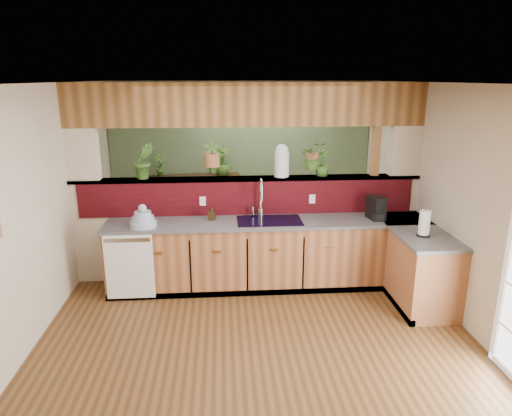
{
  "coord_description": "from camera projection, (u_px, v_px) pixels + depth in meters",
  "views": [
    {
      "loc": [
        -0.33,
        -4.54,
        2.66
      ],
      "look_at": [
        0.06,
        0.7,
        1.15
      ],
      "focal_mm": 32.0,
      "sensor_mm": 36.0,
      "label": 1
    }
  ],
  "objects": [
    {
      "name": "ground",
      "position": [
        255.0,
        324.0,
        5.1
      ],
      "size": [
        4.6,
        7.0,
        0.01
      ],
      "primitive_type": "cube",
      "color": "#533519",
      "rests_on": "ground"
    },
    {
      "name": "ceiling",
      "position": [
        255.0,
        84.0,
        4.39
      ],
      "size": [
        4.6,
        7.0,
        0.01
      ],
      "primitive_type": "cube",
      "color": "brown",
      "rests_on": "ground"
    },
    {
      "name": "wall_back",
      "position": [
        241.0,
        157.0,
        8.1
      ],
      "size": [
        4.6,
        0.02,
        2.6
      ],
      "primitive_type": "cube",
      "color": "beige",
      "rests_on": "ground"
    },
    {
      "name": "wall_left",
      "position": [
        27.0,
        218.0,
        4.58
      ],
      "size": [
        0.02,
        7.0,
        2.6
      ],
      "primitive_type": "cube",
      "color": "beige",
      "rests_on": "ground"
    },
    {
      "name": "wall_right",
      "position": [
        468.0,
        208.0,
        4.91
      ],
      "size": [
        0.02,
        7.0,
        2.6
      ],
      "primitive_type": "cube",
      "color": "beige",
      "rests_on": "ground"
    },
    {
      "name": "pass_through_partition",
      "position": [
        250.0,
        192.0,
        6.07
      ],
      "size": [
        4.6,
        0.21,
        2.6
      ],
      "color": "beige",
      "rests_on": "ground"
    },
    {
      "name": "pass_through_ledge",
      "position": [
        248.0,
        179.0,
        6.02
      ],
      "size": [
        4.6,
        0.21,
        0.04
      ],
      "primitive_type": "cube",
      "color": "brown",
      "rests_on": "ground"
    },
    {
      "name": "header_beam",
      "position": [
        248.0,
        105.0,
        5.76
      ],
      "size": [
        4.6,
        0.15,
        0.55
      ],
      "primitive_type": "cube",
      "color": "brown",
      "rests_on": "ground"
    },
    {
      "name": "sage_backwall",
      "position": [
        241.0,
        157.0,
        8.08
      ],
      "size": [
        4.55,
        0.02,
        2.55
      ],
      "primitive_type": "cube",
      "color": "#546C4A",
      "rests_on": "ground"
    },
    {
      "name": "countertop",
      "position": [
        315.0,
        255.0,
        5.87
      ],
      "size": [
        4.14,
        1.52,
        0.9
      ],
      "color": "brown",
      "rests_on": "ground"
    },
    {
      "name": "dishwasher",
      "position": [
        129.0,
        267.0,
        5.51
      ],
      "size": [
        0.58,
        0.03,
        0.82
      ],
      "color": "white",
      "rests_on": "ground"
    },
    {
      "name": "navy_sink",
      "position": [
        269.0,
        226.0,
        5.83
      ],
      "size": [
        0.82,
        0.5,
        0.18
      ],
      "color": "black",
      "rests_on": "countertop"
    },
    {
      "name": "faucet",
      "position": [
        260.0,
        196.0,
        5.87
      ],
      "size": [
        0.23,
        0.23,
        0.52
      ],
      "color": "#B7B7B2",
      "rests_on": "countertop"
    },
    {
      "name": "dish_stack",
      "position": [
        143.0,
        220.0,
        5.55
      ],
      "size": [
        0.32,
        0.32,
        0.28
      ],
      "color": "#9DABCA",
      "rests_on": "countertop"
    },
    {
      "name": "soap_dispenser",
      "position": [
        212.0,
        213.0,
        5.82
      ],
      "size": [
        0.09,
        0.09,
        0.18
      ],
      "primitive_type": "imported",
      "rotation": [
        0.0,
        0.0,
        -0.13
      ],
      "color": "#3C2A16",
      "rests_on": "countertop"
    },
    {
      "name": "coffee_maker",
      "position": [
        376.0,
        209.0,
        5.83
      ],
      "size": [
        0.16,
        0.27,
        0.3
      ],
      "rotation": [
        0.0,
        0.0,
        0.2
      ],
      "color": "black",
      "rests_on": "countertop"
    },
    {
      "name": "paper_towel",
      "position": [
        424.0,
        224.0,
        5.21
      ],
      "size": [
        0.15,
        0.15,
        0.32
      ],
      "color": "black",
      "rests_on": "countertop"
    },
    {
      "name": "glass_jar",
      "position": [
        282.0,
        160.0,
        5.99
      ],
      "size": [
        0.19,
        0.19,
        0.43
      ],
      "color": "silver",
      "rests_on": "pass_through_ledge"
    },
    {
      "name": "ledge_plant_left",
      "position": [
        144.0,
        161.0,
        5.85
      ],
      "size": [
        0.32,
        0.29,
        0.47
      ],
      "primitive_type": "imported",
      "rotation": [
        0.0,
        0.0,
        0.37
      ],
      "color": "#31571E",
      "rests_on": "pass_through_ledge"
    },
    {
      "name": "ledge_plant_right",
      "position": [
        322.0,
        163.0,
        6.04
      ],
      "size": [
        0.23,
        0.23,
        0.35
      ],
      "primitive_type": "imported",
      "rotation": [
        0.0,
        0.0,
        -0.22
      ],
      "color": "#31571E",
      "rests_on": "pass_through_ledge"
    },
    {
      "name": "hanging_plant_a",
      "position": [
        212.0,
        147.0,
        5.87
      ],
      "size": [
        0.26,
        0.22,
        0.55
      ],
      "color": "brown",
      "rests_on": "header_beam"
    },
    {
      "name": "hanging_plant_b",
      "position": [
        313.0,
        144.0,
        5.96
      ],
      "size": [
        0.35,
        0.32,
        0.5
      ],
      "color": "brown",
      "rests_on": "header_beam"
    },
    {
      "name": "shelving_console",
      "position": [
        195.0,
        205.0,
        8.02
      ],
      "size": [
        1.61,
        0.66,
        1.04
      ],
      "primitive_type": "cube",
      "rotation": [
        0.0,
        0.0,
        0.16
      ],
      "color": "black",
      "rests_on": "ground"
    },
    {
      "name": "shelf_plant_a",
      "position": [
        159.0,
        165.0,
        7.78
      ],
      "size": [
        0.25,
        0.21,
        0.4
      ],
      "primitive_type": "imported",
      "rotation": [
        0.0,
        0.0,
        0.4
      ],
      "color": "#31571E",
      "rests_on": "shelving_console"
    },
    {
      "name": "shelf_plant_b",
      "position": [
        223.0,
        161.0,
        7.85
      ],
      "size": [
        0.34,
        0.34,
        0.48
      ],
      "primitive_type": "imported",
      "rotation": [
        0.0,
        0.0,
        -0.29
      ],
      "color": "#31571E",
      "rests_on": "shelving_console"
    },
    {
      "name": "floor_plant",
      "position": [
        317.0,
        224.0,
        7.41
      ],
      "size": [
        0.72,
        0.65,
        0.73
      ],
      "primitive_type": "imported",
      "rotation": [
        0.0,
        0.0,
        0.12
      ],
      "color": "#31571E",
      "rests_on": "ground"
    }
  ]
}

